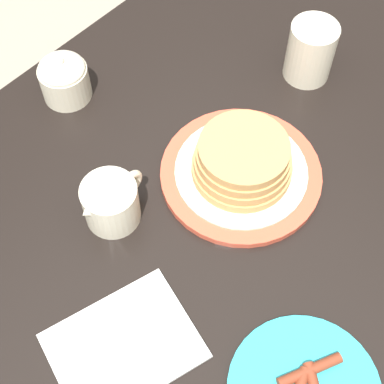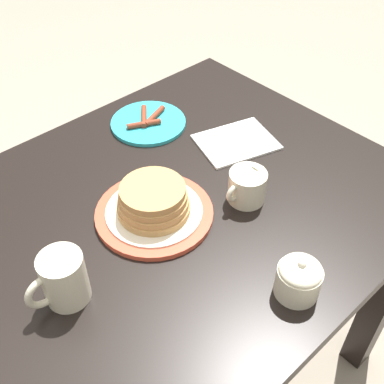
# 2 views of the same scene
# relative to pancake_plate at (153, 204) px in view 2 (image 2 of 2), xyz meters

# --- Properties ---
(dining_table) EXTENTS (1.23, 0.83, 0.74)m
(dining_table) POSITION_rel_pancake_plate_xyz_m (0.05, 0.00, -0.16)
(dining_table) COLOR black
(dining_table) RESTS_ON ground_plane
(pancake_plate) EXTENTS (0.25, 0.25, 0.08)m
(pancake_plate) POSITION_rel_pancake_plate_xyz_m (0.00, 0.00, 0.00)
(pancake_plate) COLOR #DB5138
(pancake_plate) RESTS_ON dining_table
(side_plate_bacon) EXTENTS (0.19, 0.19, 0.02)m
(side_plate_bacon) POSITION_rel_pancake_plate_xyz_m (-0.20, -0.26, -0.02)
(side_plate_bacon) COLOR #2DADBC
(side_plate_bacon) RESTS_ON dining_table
(coffee_mug) EXTENTS (0.11, 0.08, 0.10)m
(coffee_mug) POSITION_rel_pancake_plate_xyz_m (0.24, 0.05, 0.02)
(coffee_mug) COLOR beige
(coffee_mug) RESTS_ON dining_table
(creamer_pitcher) EXTENTS (0.12, 0.08, 0.08)m
(creamer_pitcher) POSITION_rel_pancake_plate_xyz_m (-0.18, 0.10, 0.01)
(creamer_pitcher) COLOR beige
(creamer_pitcher) RESTS_ON dining_table
(sugar_bowl) EXTENTS (0.08, 0.08, 0.09)m
(sugar_bowl) POSITION_rel_pancake_plate_xyz_m (-0.07, 0.32, 0.01)
(sugar_bowl) COLOR beige
(sugar_bowl) RESTS_ON dining_table
(napkin) EXTENTS (0.22, 0.19, 0.01)m
(napkin) POSITION_rel_pancake_plate_xyz_m (-0.31, -0.05, -0.03)
(napkin) COLOR white
(napkin) RESTS_ON dining_table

